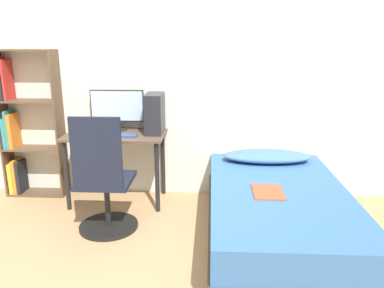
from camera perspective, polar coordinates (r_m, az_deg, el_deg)
name	(u,v)px	position (r m, az deg, el deg)	size (l,w,h in m)	color
ground_plane	(126,271)	(2.93, -9.98, -18.56)	(14.00, 14.00, 0.00)	tan
wall_back	(153,78)	(3.95, -5.93, 9.92)	(8.00, 0.05, 2.50)	silver
desk	(116,146)	(3.85, -11.52, -0.28)	(0.99, 0.55, 0.73)	brown
bookshelf	(22,129)	(4.33, -24.51, 2.14)	(0.62, 0.24, 1.55)	brown
office_chair	(104,188)	(3.31, -13.25, -6.58)	(0.52, 0.52, 1.06)	black
bed	(277,215)	(3.25, 12.85, -10.49)	(1.14, 1.97, 0.46)	#4C3D2D
pillow	(267,156)	(3.81, 11.32, -1.85)	(0.87, 0.36, 0.11)	teal
magazine	(268,192)	(3.07, 11.48, -7.15)	(0.24, 0.32, 0.01)	#B24C2D
monitor	(117,108)	(3.94, -11.33, 5.41)	(0.55, 0.19, 0.42)	black
keyboard	(115,136)	(3.71, -11.71, 1.27)	(0.43, 0.11, 0.02)	#33477A
pc_tower	(155,113)	(3.78, -5.70, 4.68)	(0.17, 0.35, 0.40)	#232328
phone	(75,132)	(3.96, -17.39, 1.70)	(0.07, 0.14, 0.01)	black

